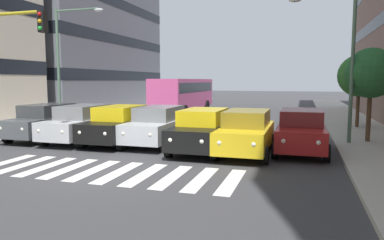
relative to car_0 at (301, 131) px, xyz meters
name	(u,v)px	position (x,y,z in m)	size (l,w,h in m)	color
ground_plane	(106,171)	(5.92, 4.97, -0.89)	(180.00, 180.00, 0.00)	#38383A
building_right_block_0	(71,25)	(22.41, -17.03, 7.50)	(11.48, 19.03, 16.78)	slate
crosswalk_markings	(106,171)	(5.92, 4.97, -0.88)	(8.55, 2.80, 0.01)	silver
car_0	(301,131)	(0.00, 0.00, 0.00)	(2.02, 4.44, 1.72)	maroon
car_1	(246,132)	(2.05, 0.99, 0.00)	(2.02, 4.44, 1.72)	gold
car_2	(203,130)	(3.83, 0.93, 0.00)	(2.02, 4.44, 1.72)	black
car_3	(158,125)	(6.14, 0.01, 0.00)	(2.02, 4.44, 1.72)	#B2B7BC
car_4	(119,124)	(7.96, 0.27, 0.00)	(2.02, 4.44, 1.72)	black
car_5	(82,123)	(9.90, 0.30, 0.00)	(2.02, 4.44, 1.72)	#B2B7BC
car_6	(46,121)	(12.01, 0.16, 0.00)	(2.02, 4.44, 1.72)	#474C51
bus_behind_traffic	(184,92)	(9.90, -15.18, 0.97)	(2.78, 10.50, 3.00)	#DB5193
street_lamp_left	(341,50)	(-1.55, -2.14, 3.30)	(2.83, 0.28, 6.53)	#4C6B56
street_lamp_right	(66,54)	(13.33, -3.43, 3.53)	(3.16, 0.28, 6.90)	#4C6B56
street_tree_1	(371,73)	(-2.88, -2.78, 2.31)	(2.23, 2.23, 4.18)	#513823
street_tree_2	(359,76)	(-3.15, -8.21, 2.26)	(2.44, 2.44, 4.23)	#513823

